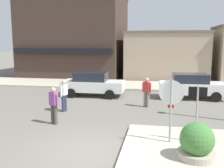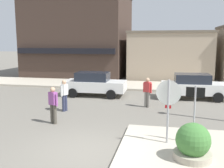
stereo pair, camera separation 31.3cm
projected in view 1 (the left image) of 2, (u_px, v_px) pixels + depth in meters
name	position (u px, v px, depth m)	size (l,w,h in m)	color
ground_plane	(91.00, 151.00, 8.49)	(160.00, 160.00, 0.00)	#6B665B
kerb_far	(132.00, 85.00, 20.92)	(80.00, 4.00, 0.15)	#B7AD99
stop_sign	(171.00, 103.00, 8.68)	(0.81, 0.13, 2.30)	#9E9EA3
one_way_sign	(197.00, 108.00, 8.71)	(0.60, 0.10, 2.10)	#9E9EA3
planter	(197.00, 145.00, 7.61)	(1.10, 1.10, 1.23)	#ADA38E
parked_car_nearest	(93.00, 84.00, 17.10)	(4.02, 1.91, 1.56)	white
parked_car_second	(192.00, 86.00, 16.34)	(4.08, 2.03, 1.56)	white
pedestrian_crossing_near	(64.00, 95.00, 13.26)	(0.30, 0.56, 1.61)	#2D334C
pedestrian_crossing_far	(54.00, 104.00, 11.20)	(0.53, 0.36, 1.61)	#4C473D
pedestrian_kerb_side	(147.00, 91.00, 14.15)	(0.52, 0.37, 1.61)	gray
building_corner_shop	(77.00, 35.00, 27.60)	(9.98, 9.26, 8.54)	#3D2D26
building_storefront_left_near	(165.00, 55.00, 26.29)	(7.62, 8.02, 4.47)	tan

